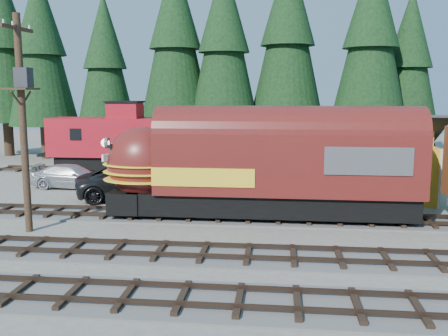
# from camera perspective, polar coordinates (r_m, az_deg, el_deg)

# --- Properties ---
(ground) EXTENTS (120.00, 120.00, 0.00)m
(ground) POSITION_cam_1_polar(r_m,az_deg,el_deg) (22.36, 13.98, -8.57)
(ground) COLOR #6B665B
(ground) RESTS_ON ground
(track_spur) EXTENTS (32.00, 3.20, 0.33)m
(track_spur) POSITION_cam_1_polar(r_m,az_deg,el_deg) (40.30, -3.76, -0.56)
(track_spur) COLOR #4C4947
(track_spur) RESTS_ON ground
(depot) EXTENTS (12.80, 7.00, 5.30)m
(depot) POSITION_cam_1_polar(r_m,az_deg,el_deg) (32.01, 11.69, 2.11)
(depot) COLOR gold
(depot) RESTS_ON ground
(conifer_backdrop) EXTENTS (81.27, 21.38, 17.56)m
(conifer_backdrop) POSITION_cam_1_polar(r_m,az_deg,el_deg) (47.46, 11.28, 13.42)
(conifer_backdrop) COLOR black
(conifer_backdrop) RESTS_ON ground
(locomotive) EXTENTS (16.29, 3.24, 4.43)m
(locomotive) POSITION_cam_1_polar(r_m,az_deg,el_deg) (25.50, 3.33, -0.23)
(locomotive) COLOR black
(locomotive) RESTS_ON ground
(caboose) EXTENTS (10.30, 2.99, 5.36)m
(caboose) POSITION_cam_1_polar(r_m,az_deg,el_deg) (41.53, -12.42, 3.14)
(caboose) COLOR black
(caboose) RESTS_ON ground
(utility_pole) EXTENTS (1.30, 2.45, 10.01)m
(utility_pole) POSITION_cam_1_polar(r_m,az_deg,el_deg) (24.68, -22.01, 6.17)
(utility_pole) COLOR black
(utility_pole) RESTS_ON ground
(pickup_truck_a) EXTENTS (7.78, 5.60, 1.97)m
(pickup_truck_a) POSITION_cam_1_polar(r_m,az_deg,el_deg) (31.44, -10.20, -1.61)
(pickup_truck_a) COLOR black
(pickup_truck_a) RESTS_ON ground
(pickup_truck_b) EXTENTS (5.55, 2.38, 1.60)m
(pickup_truck_b) POSITION_cam_1_polar(r_m,az_deg,el_deg) (35.71, -17.00, -0.93)
(pickup_truck_b) COLOR #ADAFB5
(pickup_truck_b) RESTS_ON ground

